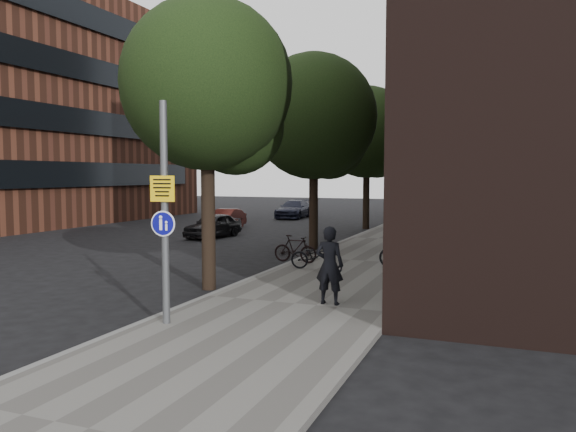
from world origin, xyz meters
The scene contains 15 objects.
ground centered at (0.00, 0.00, 0.00)m, with size 120.00×120.00×0.00m, color black.
sidewalk centered at (0.25, 10.00, 0.06)m, with size 4.50×60.00×0.12m, color #65625D.
curb_edge centered at (-2.00, 10.00, 0.07)m, with size 0.15×60.00×0.13m, color slate.
street_tree_near centered at (-2.53, 4.64, 5.11)m, with size 4.40×4.40×7.50m.
street_tree_mid centered at (-2.53, 13.14, 5.11)m, with size 5.00×5.00×7.80m.
street_tree_far centered at (-2.53, 22.14, 5.11)m, with size 5.00×5.00×7.80m.
signpost centered at (-1.49, 0.86, 2.28)m, with size 0.49×0.14×4.28m.
pedestrian centered at (0.99, 3.54, 1.00)m, with size 0.64×0.42×1.75m, color black.
parked_bike_facade_near centered at (1.85, 8.84, 0.60)m, with size 0.63×1.81×0.95m, color black.
parked_bike_facade_far centered at (1.40, 12.58, 0.65)m, with size 0.50×1.78×1.07m, color black.
parked_bike_curb_near centered at (-0.73, 7.78, 0.54)m, with size 0.55×1.59×0.83m, color black.
parked_bike_curb_far centered at (-1.80, 8.79, 0.57)m, with size 0.42×1.50×0.90m, color black.
parked_car_near centered at (-8.38, 15.19, 0.58)m, with size 1.37×3.40×1.16m, color black.
parked_car_mid centered at (-9.82, 19.19, 0.54)m, with size 1.15×3.30×1.09m, color #561E18.
parked_car_far centered at (-8.97, 27.64, 0.62)m, with size 1.73×4.25×1.23m, color black.
Camera 1 is at (4.62, -8.27, 3.01)m, focal length 35.00 mm.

